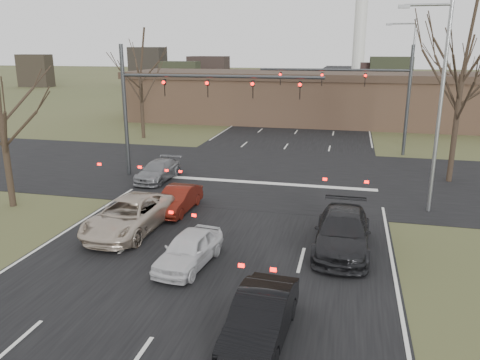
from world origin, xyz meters
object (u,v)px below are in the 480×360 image
object	(u,v)px
mast_arm_far	(369,87)
car_black_hatch	(261,318)
car_charcoal_sedan	(343,232)
streetlight_right_near	(437,97)
streetlight_right_far	(409,76)
car_white_sedan	(189,249)
mast_arm_near	(175,95)
car_silver_suv	(129,215)
car_grey_ahead	(158,171)
car_red_ahead	(178,199)
building	(323,97)

from	to	relation	value
mast_arm_far	car_black_hatch	bearing A→B (deg)	-97.33
mast_arm_far	car_charcoal_sedan	size ratio (longest dim) A/B	2.14
streetlight_right_near	streetlight_right_far	distance (m)	17.01
streetlight_right_far	car_white_sedan	xyz separation A→B (m)	(-9.82, -25.35, -4.95)
streetlight_right_near	car_charcoal_sedan	xyz separation A→B (m)	(-3.86, -5.64, -4.83)
mast_arm_near	mast_arm_far	xyz separation A→B (m)	(11.41, 10.00, -0.06)
car_silver_suv	car_grey_ahead	bearing A→B (deg)	106.59
mast_arm_near	car_grey_ahead	world-z (taller)	mast_arm_near
mast_arm_near	streetlight_right_far	size ratio (longest dim) A/B	1.21
streetlight_right_far	car_black_hatch	size ratio (longest dim) A/B	2.43
car_red_ahead	car_charcoal_sedan	bearing A→B (deg)	-17.25
car_silver_suv	car_charcoal_sedan	size ratio (longest dim) A/B	1.03
mast_arm_far	car_silver_suv	distance (m)	21.85
streetlight_right_far	car_white_sedan	distance (m)	27.63
streetlight_right_near	car_black_hatch	bearing A→B (deg)	-115.66
streetlight_right_near	mast_arm_near	bearing A→B (deg)	167.95
streetlight_right_far	car_charcoal_sedan	bearing A→B (deg)	-100.91
mast_arm_far	car_black_hatch	world-z (taller)	mast_arm_far
car_charcoal_sedan	car_red_ahead	distance (m)	8.43
car_silver_suv	car_grey_ahead	size ratio (longest dim) A/B	1.31
mast_arm_near	mast_arm_far	bearing A→B (deg)	41.22
mast_arm_far	car_white_sedan	xyz separation A→B (m)	(-6.68, -21.35, -4.38)
streetlight_right_near	streetlight_right_far	size ratio (longest dim) A/B	1.00
mast_arm_far	streetlight_right_near	xyz separation A→B (m)	(2.64, -13.00, 0.57)
mast_arm_near	streetlight_right_near	distance (m)	14.38
car_silver_suv	car_black_hatch	world-z (taller)	car_silver_suv
streetlight_right_near	car_grey_ahead	xyz separation A→B (m)	(-15.01, 2.22, -4.99)
streetlight_right_far	car_grey_ahead	xyz separation A→B (m)	(-15.51, -14.78, -4.99)
mast_arm_far	streetlight_right_near	world-z (taller)	streetlight_right_near
building	car_charcoal_sedan	xyz separation A→B (m)	(2.96, -33.64, -1.91)
streetlight_right_near	car_silver_suv	size ratio (longest dim) A/B	1.87
building	car_silver_suv	xyz separation A→B (m)	(-6.14, -33.78, -1.92)
car_white_sedan	car_charcoal_sedan	xyz separation A→B (m)	(5.46, 2.71, 0.12)
streetlight_right_far	car_charcoal_sedan	size ratio (longest dim) A/B	1.92
mast_arm_far	car_charcoal_sedan	world-z (taller)	mast_arm_far
car_grey_ahead	mast_arm_near	bearing A→B (deg)	42.82
streetlight_right_near	streetlight_right_far	bearing A→B (deg)	88.32
streetlight_right_near	car_red_ahead	size ratio (longest dim) A/B	2.69
car_white_sedan	car_black_hatch	bearing A→B (deg)	-41.85
mast_arm_near	car_charcoal_sedan	xyz separation A→B (m)	(10.19, -8.64, -4.32)
car_black_hatch	car_charcoal_sedan	size ratio (longest dim) A/B	0.79
building	car_black_hatch	size ratio (longest dim) A/B	10.29
mast_arm_far	car_charcoal_sedan	bearing A→B (deg)	-93.76
car_charcoal_sedan	car_silver_suv	bearing A→B (deg)	-178.10
car_red_ahead	streetlight_right_far	bearing A→B (deg)	60.26
building	streetlight_right_near	distance (m)	28.97
car_charcoal_sedan	mast_arm_near	bearing A→B (deg)	140.72
car_black_hatch	car_charcoal_sedan	world-z (taller)	car_charcoal_sedan
mast_arm_near	car_white_sedan	distance (m)	13.07
mast_arm_near	car_white_sedan	bearing A→B (deg)	-67.38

